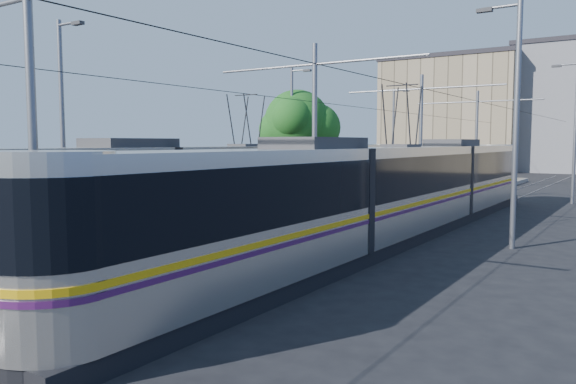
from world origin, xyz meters
The scene contains 12 objects.
ground centered at (0.00, 0.00, 0.00)m, with size 160.00×160.00×0.00m, color black.
platform centered at (0.00, 17.00, 0.15)m, with size 4.00×50.00×0.30m, color gray.
tactile_strip_left centered at (-1.45, 17.00, 0.30)m, with size 0.70×50.00×0.01m, color gray.
tactile_strip_right centered at (1.45, 17.00, 0.30)m, with size 0.70×50.00×0.01m, color gray.
rails centered at (0.00, 17.00, 0.02)m, with size 8.71×70.00×0.03m.
tram_left centered at (-3.60, 8.28, 1.70)m, with size 2.43×32.24×5.50m.
tram_right centered at (3.60, 8.02, 1.86)m, with size 2.43×30.42×5.50m.
catenary centered at (0.00, 14.15, 4.52)m, with size 9.20×70.00×7.00m.
street_lamps centered at (0.00, 21.00, 4.18)m, with size 15.18×38.22×8.00m.
shelter centered at (0.18, 11.63, 1.48)m, with size 0.99×1.19×2.26m.
tree centered at (-7.61, 19.39, 4.60)m, with size 4.68×4.33×6.80m.
building_left centered at (-10.00, 60.00, 6.97)m, with size 16.32×12.24×13.91m.
Camera 1 is at (11.26, -11.16, 3.47)m, focal length 35.00 mm.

